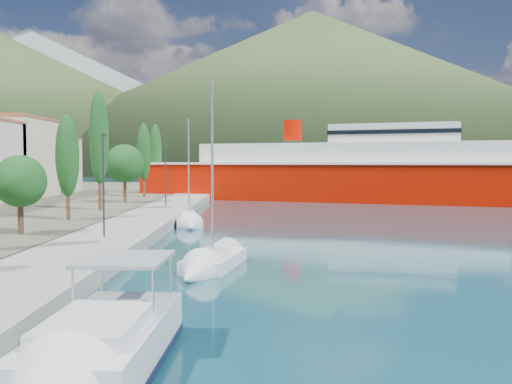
{
  "coord_description": "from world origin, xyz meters",
  "views": [
    {
      "loc": [
        0.1,
        -18.53,
        5.2
      ],
      "look_at": [
        0.0,
        14.0,
        3.5
      ],
      "focal_mm": 40.0,
      "sensor_mm": 36.0,
      "label": 1
    }
  ],
  "objects": [
    {
      "name": "quay",
      "position": [
        -9.0,
        26.0,
        0.4
      ],
      "size": [
        5.0,
        88.0,
        0.8
      ],
      "primitive_type": "cube",
      "color": "gray",
      "rests_on": "ground"
    },
    {
      "name": "sailboat_near",
      "position": [
        -2.41,
        7.87,
        0.28
      ],
      "size": [
        3.52,
        7.25,
        10.01
      ],
      "color": "silver",
      "rests_on": "ground"
    },
    {
      "name": "ground",
      "position": [
        0.0,
        120.0,
        0.0
      ],
      "size": [
        1400.0,
        1400.0,
        0.0
      ],
      "primitive_type": "plane",
      "color": "#12414E"
    },
    {
      "name": "ferry",
      "position": [
        12.85,
        59.05,
        3.56
      ],
      "size": [
        59.56,
        31.67,
        11.68
      ],
      "color": "#B30F00",
      "rests_on": "ground"
    },
    {
      "name": "lamp_posts",
      "position": [
        -9.0,
        15.41,
        4.08
      ],
      "size": [
        0.15,
        44.56,
        6.06
      ],
      "color": "#2D2D33",
      "rests_on": "quay"
    },
    {
      "name": "hills_near",
      "position": [
        98.04,
        372.5,
        49.18
      ],
      "size": [
        1010.0,
        520.0,
        115.0
      ],
      "color": "#384A25",
      "rests_on": "ground"
    },
    {
      "name": "hills_far",
      "position": [
        138.59,
        618.73,
        77.39
      ],
      "size": [
        1480.0,
        900.0,
        180.0
      ],
      "color": "slate",
      "rests_on": "ground"
    },
    {
      "name": "sailboat_mid",
      "position": [
        -5.35,
        26.78,
        0.28
      ],
      "size": [
        3.08,
        6.78,
        9.6
      ],
      "color": "silver",
      "rests_on": "ground"
    },
    {
      "name": "tree_row",
      "position": [
        -14.7,
        34.41,
        5.75
      ],
      "size": [
        4.26,
        62.95,
        11.15
      ],
      "color": "#47301E",
      "rests_on": "land_strip"
    },
    {
      "name": "motor_cruiser",
      "position": [
        -3.68,
        -6.33,
        0.55
      ],
      "size": [
        2.97,
        9.15,
        3.34
      ],
      "color": "black",
      "rests_on": "ground"
    }
  ]
}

